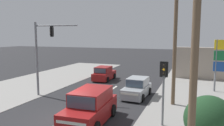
% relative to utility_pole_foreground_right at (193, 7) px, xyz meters
% --- Properties ---
extents(ground_plane, '(140.00, 140.00, 0.00)m').
position_rel_utility_pole_foreground_right_xyz_m(ground_plane, '(-6.85, 2.83, -5.85)').
color(ground_plane, '#28282B').
extents(lane_dash_mid, '(0.20, 2.40, 0.01)m').
position_rel_utility_pole_foreground_right_xyz_m(lane_dash_mid, '(-6.85, 5.83, -5.85)').
color(lane_dash_mid, silver).
rests_on(lane_dash_mid, ground).
extents(lane_dash_far, '(0.20, 2.40, 0.01)m').
position_rel_utility_pole_foreground_right_xyz_m(lane_dash_far, '(-6.85, 10.83, -5.85)').
color(lane_dash_far, silver).
rests_on(lane_dash_far, ground).
extents(kerb_left_verge, '(8.00, 40.00, 0.02)m').
position_rel_utility_pole_foreground_right_xyz_m(kerb_left_verge, '(-15.35, 6.83, -5.84)').
color(kerb_left_verge, gray).
rests_on(kerb_left_verge, ground).
extents(utility_pole_foreground_right, '(3.78, 0.35, 10.96)m').
position_rel_utility_pole_foreground_right_xyz_m(utility_pole_foreground_right, '(0.00, 0.00, 0.00)').
color(utility_pole_foreground_right, brown).
rests_on(utility_pole_foreground_right, ground).
extents(utility_pole_midground_right, '(1.80, 0.26, 10.16)m').
position_rel_utility_pole_foreground_right_xyz_m(utility_pole_midground_right, '(-1.17, 8.01, -0.53)').
color(utility_pole_midground_right, brown).
rests_on(utility_pole_midground_right, ground).
extents(traffic_signal_mast, '(3.67, 0.55, 6.00)m').
position_rel_utility_pole_foreground_right_xyz_m(traffic_signal_mast, '(-11.35, 6.70, -2.02)').
color(traffic_signal_mast, slate).
rests_on(traffic_signal_mast, ground).
extents(pedestal_signal_right_kerb, '(0.44, 0.30, 3.56)m').
position_rel_utility_pole_foreground_right_xyz_m(pedestal_signal_right_kerb, '(-1.37, 3.98, -3.44)').
color(pedestal_signal_right_kerb, slate).
rests_on(pedestal_signal_right_kerb, ground).
extents(roadside_bush, '(2.35, 2.02, 2.23)m').
position_rel_utility_pole_foreground_right_xyz_m(roadside_bush, '(0.97, 2.70, -4.80)').
color(roadside_bush, '#1E4223').
rests_on(roadside_bush, ground).
extents(suv_oncoming_mid, '(2.24, 4.62, 1.90)m').
position_rel_utility_pole_foreground_right_xyz_m(suv_oncoming_mid, '(-5.27, 3.02, -4.97)').
color(suv_oncoming_mid, maroon).
rests_on(suv_oncoming_mid, ground).
extents(hatchback_oncoming_near, '(1.89, 3.70, 1.53)m').
position_rel_utility_pole_foreground_right_xyz_m(hatchback_oncoming_near, '(-4.10, 9.09, -5.15)').
color(hatchback_oncoming_near, '#A3A8AD').
rests_on(hatchback_oncoming_near, ground).
extents(hatchback_receding_far, '(1.85, 3.68, 1.53)m').
position_rel_utility_pole_foreground_right_xyz_m(hatchback_receding_far, '(-9.17, 14.31, -5.15)').
color(hatchback_receding_far, maroon).
rests_on(hatchback_receding_far, ground).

